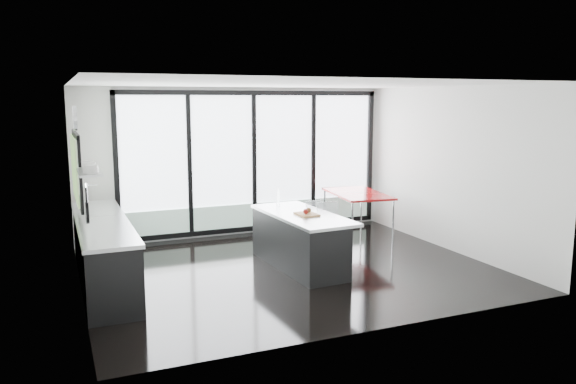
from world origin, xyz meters
name	(u,v)px	position (x,y,z in m)	size (l,w,h in m)	color
floor	(290,269)	(0.00, 0.00, 0.00)	(6.00, 5.00, 0.00)	black
ceiling	(290,84)	(0.00, 0.00, 2.80)	(6.00, 5.00, 0.00)	white
wall_back	(252,168)	(0.27, 2.47, 1.27)	(6.00, 0.09, 2.80)	beige
wall_front	(379,209)	(0.00, -2.50, 1.40)	(6.00, 0.00, 2.80)	beige
wall_left	(76,176)	(-2.97, 0.27, 1.56)	(0.26, 5.00, 2.80)	beige
wall_right	(452,169)	(3.00, 0.00, 1.40)	(0.00, 5.00, 2.80)	beige
counter_cabinets	(104,252)	(-2.67, 0.40, 0.46)	(0.69, 3.24, 1.36)	black
island	(299,240)	(0.18, 0.06, 0.43)	(0.99, 2.11, 1.10)	black
bar_stool_near	(331,240)	(0.73, 0.04, 0.37)	(0.47, 0.47, 0.74)	silver
bar_stool_far	(320,236)	(0.70, 0.39, 0.36)	(0.45, 0.45, 0.72)	silver
red_table	(357,214)	(2.02, 1.47, 0.42)	(0.89, 1.56, 0.84)	maroon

